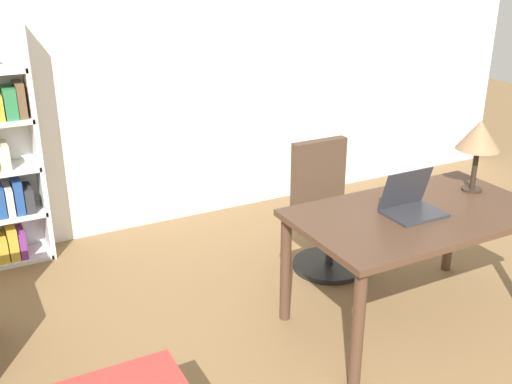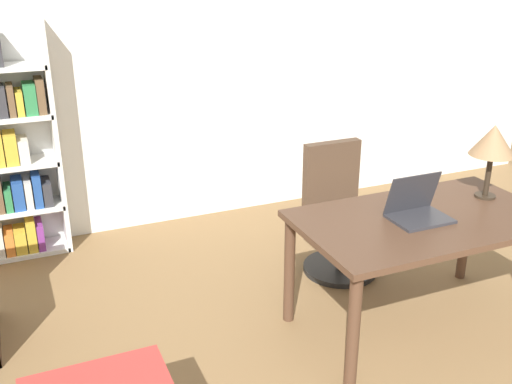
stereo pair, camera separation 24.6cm
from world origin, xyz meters
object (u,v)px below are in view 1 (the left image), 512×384
Objects in this scene: desk at (417,226)px; table_lamp at (479,136)px; office_chair at (326,215)px; laptop at (411,204)px.

desk is 3.20× the size of table_lamp.
desk is 1.60× the size of office_chair.
office_chair is (-0.00, 0.88, -0.42)m from laptop.
laptop is at bearing -170.83° from table_lamp.
laptop is 0.98m from office_chair.
desk is 0.17m from laptop.
desk is 0.75m from table_lamp.
table_lamp is (0.57, 0.11, 0.48)m from desk.
desk is at bearing -169.08° from table_lamp.
desk is 0.93m from office_chair.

